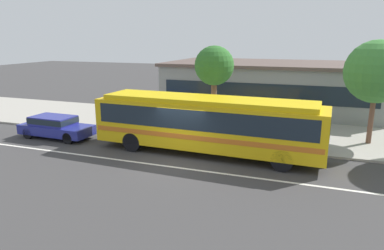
{
  "coord_description": "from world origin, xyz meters",
  "views": [
    {
      "loc": [
        6.13,
        -14.78,
        5.74
      ],
      "look_at": [
        -0.04,
        2.11,
        1.3
      ],
      "focal_mm": 32.96,
      "sensor_mm": 36.0,
      "label": 1
    }
  ],
  "objects_px": {
    "sedan_behind_bus": "(55,126)",
    "street_tree_mid_block": "(377,72)",
    "pedestrian_waiting_near_sign": "(261,127)",
    "pedestrian_walking_along_curb": "(319,130)",
    "street_tree_near_stop": "(214,67)",
    "transit_bus": "(207,121)",
    "pedestrian_standing_by_tree": "(220,120)"
  },
  "relations": [
    {
      "from": "sedan_behind_bus",
      "to": "street_tree_mid_block",
      "type": "distance_m",
      "value": 18.17
    },
    {
      "from": "pedestrian_waiting_near_sign",
      "to": "pedestrian_walking_along_curb",
      "type": "xyz_separation_m",
      "value": [
        2.92,
        0.62,
        -0.06
      ]
    },
    {
      "from": "street_tree_near_stop",
      "to": "street_tree_mid_block",
      "type": "distance_m",
      "value": 8.9
    },
    {
      "from": "pedestrian_waiting_near_sign",
      "to": "street_tree_near_stop",
      "type": "distance_m",
      "value": 5.05
    },
    {
      "from": "pedestrian_walking_along_curb",
      "to": "street_tree_mid_block",
      "type": "bearing_deg",
      "value": 35.12
    },
    {
      "from": "transit_bus",
      "to": "pedestrian_walking_along_curb",
      "type": "distance_m",
      "value": 5.94
    },
    {
      "from": "pedestrian_waiting_near_sign",
      "to": "street_tree_near_stop",
      "type": "relative_size",
      "value": 0.34
    },
    {
      "from": "transit_bus",
      "to": "street_tree_mid_block",
      "type": "relative_size",
      "value": 2.09
    },
    {
      "from": "transit_bus",
      "to": "street_tree_near_stop",
      "type": "distance_m",
      "value": 5.08
    },
    {
      "from": "transit_bus",
      "to": "pedestrian_standing_by_tree",
      "type": "xyz_separation_m",
      "value": [
        -0.16,
        2.95,
        -0.58
      ]
    },
    {
      "from": "pedestrian_waiting_near_sign",
      "to": "pedestrian_standing_by_tree",
      "type": "bearing_deg",
      "value": 159.0
    },
    {
      "from": "pedestrian_standing_by_tree",
      "to": "street_tree_mid_block",
      "type": "bearing_deg",
      "value": 10.4
    },
    {
      "from": "sedan_behind_bus",
      "to": "pedestrian_standing_by_tree",
      "type": "height_order",
      "value": "pedestrian_standing_by_tree"
    },
    {
      "from": "transit_bus",
      "to": "pedestrian_walking_along_curb",
      "type": "height_order",
      "value": "transit_bus"
    },
    {
      "from": "pedestrian_walking_along_curb",
      "to": "street_tree_mid_block",
      "type": "height_order",
      "value": "street_tree_mid_block"
    },
    {
      "from": "street_tree_mid_block",
      "to": "pedestrian_standing_by_tree",
      "type": "bearing_deg",
      "value": -169.6
    },
    {
      "from": "pedestrian_standing_by_tree",
      "to": "street_tree_near_stop",
      "type": "xyz_separation_m",
      "value": [
        -0.8,
        1.43,
        2.95
      ]
    },
    {
      "from": "pedestrian_walking_along_curb",
      "to": "street_tree_near_stop",
      "type": "relative_size",
      "value": 0.32
    },
    {
      "from": "transit_bus",
      "to": "sedan_behind_bus",
      "type": "relative_size",
      "value": 2.64
    },
    {
      "from": "sedan_behind_bus",
      "to": "pedestrian_walking_along_curb",
      "type": "distance_m",
      "value": 14.89
    },
    {
      "from": "pedestrian_standing_by_tree",
      "to": "pedestrian_walking_along_curb",
      "type": "bearing_deg",
      "value": -3.77
    },
    {
      "from": "pedestrian_walking_along_curb",
      "to": "street_tree_near_stop",
      "type": "xyz_separation_m",
      "value": [
        -6.27,
        1.79,
        2.96
      ]
    },
    {
      "from": "pedestrian_waiting_near_sign",
      "to": "pedestrian_standing_by_tree",
      "type": "distance_m",
      "value": 2.74
    },
    {
      "from": "sedan_behind_bus",
      "to": "street_tree_near_stop",
      "type": "height_order",
      "value": "street_tree_near_stop"
    },
    {
      "from": "pedestrian_waiting_near_sign",
      "to": "pedestrian_walking_along_curb",
      "type": "relative_size",
      "value": 1.06
    },
    {
      "from": "transit_bus",
      "to": "sedan_behind_bus",
      "type": "height_order",
      "value": "transit_bus"
    },
    {
      "from": "sedan_behind_bus",
      "to": "pedestrian_waiting_near_sign",
      "type": "distance_m",
      "value": 11.91
    },
    {
      "from": "street_tree_mid_block",
      "to": "pedestrian_waiting_near_sign",
      "type": "bearing_deg",
      "value": -155.99
    },
    {
      "from": "transit_bus",
      "to": "street_tree_near_stop",
      "type": "bearing_deg",
      "value": 102.38
    },
    {
      "from": "pedestrian_standing_by_tree",
      "to": "pedestrian_waiting_near_sign",
      "type": "bearing_deg",
      "value": -21.0
    },
    {
      "from": "transit_bus",
      "to": "street_tree_mid_block",
      "type": "bearing_deg",
      "value": 29.21
    },
    {
      "from": "pedestrian_walking_along_curb",
      "to": "pedestrian_standing_by_tree",
      "type": "height_order",
      "value": "pedestrian_standing_by_tree"
    }
  ]
}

